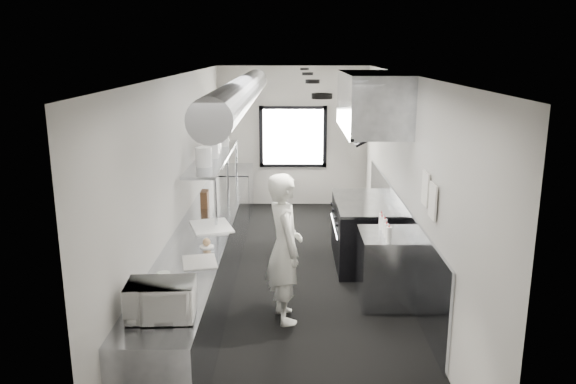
{
  "coord_description": "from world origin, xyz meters",
  "views": [
    {
      "loc": [
        -0.03,
        -7.39,
        3.12
      ],
      "look_at": [
        -0.08,
        -0.2,
        1.31
      ],
      "focal_mm": 35.52,
      "sensor_mm": 36.0,
      "label": 1
    }
  ],
  "objects_px": {
    "pass_shelf": "(214,158)",
    "knife_block": "(205,199)",
    "range": "(363,232)",
    "microwave": "(161,300)",
    "squeeze_bottle_e": "(381,220)",
    "squeeze_bottle_d": "(382,223)",
    "bottle_station": "(385,268)",
    "plate_stack_a": "(204,157)",
    "far_work_table": "(233,192)",
    "squeeze_bottle_b": "(386,231)",
    "cutting_board": "(211,226)",
    "line_cook": "(284,248)",
    "squeeze_bottle_a": "(389,235)",
    "prep_counter": "(205,262)",
    "small_plate": "(207,246)",
    "plate_stack_c": "(214,144)",
    "deli_tub_a": "(146,303)",
    "plate_stack_d": "(222,135)",
    "exhaust_hood": "(371,102)",
    "deli_tub_b": "(164,278)",
    "squeeze_bottle_c": "(385,226)",
    "plate_stack_b": "(212,148)"
  },
  "relations": [
    {
      "from": "pass_shelf",
      "to": "microwave",
      "type": "height_order",
      "value": "pass_shelf"
    },
    {
      "from": "range",
      "to": "microwave",
      "type": "relative_size",
      "value": 3.04
    },
    {
      "from": "squeeze_bottle_b",
      "to": "squeeze_bottle_d",
      "type": "height_order",
      "value": "squeeze_bottle_d"
    },
    {
      "from": "small_plate",
      "to": "knife_block",
      "type": "bearing_deg",
      "value": 99.06
    },
    {
      "from": "microwave",
      "to": "plate_stack_d",
      "type": "relative_size",
      "value": 1.5
    },
    {
      "from": "plate_stack_d",
      "to": "squeeze_bottle_d",
      "type": "relative_size",
      "value": 2.03
    },
    {
      "from": "bottle_station",
      "to": "plate_stack_a",
      "type": "xyz_separation_m",
      "value": [
        -2.37,
        0.87,
        1.25
      ]
    },
    {
      "from": "knife_block",
      "to": "plate_stack_c",
      "type": "distance_m",
      "value": 0.93
    },
    {
      "from": "plate_stack_c",
      "to": "cutting_board",
      "type": "bearing_deg",
      "value": -84.55
    },
    {
      "from": "microwave",
      "to": "squeeze_bottle_e",
      "type": "relative_size",
      "value": 2.93
    },
    {
      "from": "pass_shelf",
      "to": "knife_block",
      "type": "xyz_separation_m",
      "value": [
        -0.09,
        -0.47,
        -0.52
      ]
    },
    {
      "from": "exhaust_hood",
      "to": "range",
      "type": "bearing_deg",
      "value": 180.0
    },
    {
      "from": "small_plate",
      "to": "squeeze_bottle_b",
      "type": "bearing_deg",
      "value": 9.65
    },
    {
      "from": "microwave",
      "to": "prep_counter",
      "type": "bearing_deg",
      "value": 86.59
    },
    {
      "from": "range",
      "to": "pass_shelf",
      "type": "bearing_deg",
      "value": 172.33
    },
    {
      "from": "deli_tub_b",
      "to": "squeeze_bottle_e",
      "type": "relative_size",
      "value": 0.77
    },
    {
      "from": "squeeze_bottle_b",
      "to": "plate_stack_a",
      "type": "bearing_deg",
      "value": 156.82
    },
    {
      "from": "line_cook",
      "to": "plate_stack_a",
      "type": "height_order",
      "value": "plate_stack_a"
    },
    {
      "from": "prep_counter",
      "to": "pass_shelf",
      "type": "height_order",
      "value": "pass_shelf"
    },
    {
      "from": "deli_tub_a",
      "to": "plate_stack_c",
      "type": "xyz_separation_m",
      "value": [
        0.1,
        3.92,
        0.78
      ]
    },
    {
      "from": "knife_block",
      "to": "plate_stack_c",
      "type": "height_order",
      "value": "plate_stack_c"
    },
    {
      "from": "squeeze_bottle_d",
      "to": "microwave",
      "type": "bearing_deg",
      "value": -132.73
    },
    {
      "from": "exhaust_hood",
      "to": "pass_shelf",
      "type": "xyz_separation_m",
      "value": [
        -2.29,
        0.3,
        -0.86
      ]
    },
    {
      "from": "bottle_station",
      "to": "knife_block",
      "type": "distance_m",
      "value": 2.79
    },
    {
      "from": "cutting_board",
      "to": "range",
      "type": "bearing_deg",
      "value": 28.5
    },
    {
      "from": "plate_stack_b",
      "to": "plate_stack_d",
      "type": "xyz_separation_m",
      "value": [
        0.03,
        1.04,
        0.03
      ]
    },
    {
      "from": "plate_stack_b",
      "to": "range",
      "type": "bearing_deg",
      "value": -2.68
    },
    {
      "from": "line_cook",
      "to": "squeeze_bottle_a",
      "type": "height_order",
      "value": "line_cook"
    },
    {
      "from": "pass_shelf",
      "to": "plate_stack_a",
      "type": "xyz_separation_m",
      "value": [
        -0.03,
        -0.83,
        0.17
      ]
    },
    {
      "from": "prep_counter",
      "to": "cutting_board",
      "type": "distance_m",
      "value": 0.47
    },
    {
      "from": "knife_block",
      "to": "squeeze_bottle_c",
      "type": "distance_m",
      "value": 2.69
    },
    {
      "from": "far_work_table",
      "to": "squeeze_bottle_b",
      "type": "relative_size",
      "value": 7.06
    },
    {
      "from": "microwave",
      "to": "squeeze_bottle_e",
      "type": "height_order",
      "value": "microwave"
    },
    {
      "from": "range",
      "to": "far_work_table",
      "type": "distance_m",
      "value": 3.32
    },
    {
      "from": "small_plate",
      "to": "plate_stack_a",
      "type": "distance_m",
      "value": 1.59
    },
    {
      "from": "prep_counter",
      "to": "plate_stack_d",
      "type": "relative_size",
      "value": 17.05
    },
    {
      "from": "deli_tub_b",
      "to": "squeeze_bottle_c",
      "type": "relative_size",
      "value": 0.76
    },
    {
      "from": "bottle_station",
      "to": "deli_tub_b",
      "type": "bearing_deg",
      "value": -148.01
    },
    {
      "from": "plate_stack_a",
      "to": "squeeze_bottle_b",
      "type": "bearing_deg",
      "value": -23.18
    },
    {
      "from": "deli_tub_b",
      "to": "squeeze_bottle_e",
      "type": "xyz_separation_m",
      "value": [
        2.4,
        1.81,
        0.04
      ]
    },
    {
      "from": "bottle_station",
      "to": "knife_block",
      "type": "xyz_separation_m",
      "value": [
        -2.43,
        1.23,
        0.57
      ]
    },
    {
      "from": "knife_block",
      "to": "plate_stack_c",
      "type": "xyz_separation_m",
      "value": [
        0.07,
        0.61,
        0.7
      ]
    },
    {
      "from": "prep_counter",
      "to": "bottle_station",
      "type": "relative_size",
      "value": 6.67
    },
    {
      "from": "plate_stack_d",
      "to": "deli_tub_b",
      "type": "bearing_deg",
      "value": -91.53
    },
    {
      "from": "plate_stack_a",
      "to": "squeeze_bottle_a",
      "type": "relative_size",
      "value": 1.35
    },
    {
      "from": "prep_counter",
      "to": "plate_stack_a",
      "type": "bearing_deg",
      "value": 95.81
    },
    {
      "from": "pass_shelf",
      "to": "squeeze_bottle_a",
      "type": "distance_m",
      "value": 3.12
    },
    {
      "from": "plate_stack_c",
      "to": "squeeze_bottle_a",
      "type": "relative_size",
      "value": 1.54
    },
    {
      "from": "bottle_station",
      "to": "microwave",
      "type": "height_order",
      "value": "microwave"
    },
    {
      "from": "bottle_station",
      "to": "squeeze_bottle_e",
      "type": "xyz_separation_m",
      "value": [
        -0.03,
        0.29,
        0.54
      ]
    }
  ]
}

